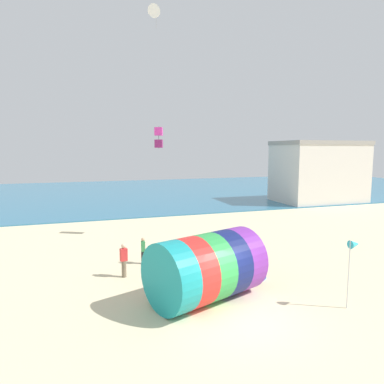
# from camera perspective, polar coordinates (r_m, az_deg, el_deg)

# --- Properties ---
(ground_plane) EXTENTS (120.00, 120.00, 0.00)m
(ground_plane) POSITION_cam_1_polar(r_m,az_deg,el_deg) (14.21, 8.55, -20.57)
(ground_plane) COLOR beige
(sea) EXTENTS (120.00, 40.00, 0.10)m
(sea) POSITION_cam_1_polar(r_m,az_deg,el_deg) (52.99, -11.75, -0.13)
(sea) COLOR teal
(sea) RESTS_ON ground
(giant_inflatable_tube) EXTENTS (5.56, 4.46, 2.95)m
(giant_inflatable_tube) POSITION_cam_1_polar(r_m,az_deg,el_deg) (15.29, 2.46, -12.43)
(giant_inflatable_tube) COLOR teal
(giant_inflatable_tube) RESTS_ON ground
(kite_handler) EXTENTS (0.42, 0.40, 1.66)m
(kite_handler) POSITION_cam_1_polar(r_m,az_deg,el_deg) (18.66, 11.10, -10.95)
(kite_handler) COLOR #726651
(kite_handler) RESTS_ON ground
(kite_magenta_box) EXTENTS (0.71, 0.71, 1.58)m
(kite_magenta_box) POSITION_cam_1_polar(r_m,az_deg,el_deg) (25.54, -5.58, 9.02)
(kite_magenta_box) COLOR #D1339E
(kite_white_delta) EXTENTS (1.55, 1.63, 1.98)m
(kite_white_delta) POSITION_cam_1_polar(r_m,az_deg,el_deg) (28.73, -6.00, 27.97)
(kite_white_delta) COLOR white
(bystander_near_water) EXTENTS (0.40, 0.28, 1.78)m
(bystander_near_water) POSITION_cam_1_polar(r_m,az_deg,el_deg) (18.34, -11.30, -11.04)
(bystander_near_water) COLOR #726651
(bystander_near_water) RESTS_ON ground
(bystander_mid_beach) EXTENTS (0.26, 0.38, 1.55)m
(bystander_mid_beach) POSITION_cam_1_polar(r_m,az_deg,el_deg) (20.23, -8.14, -9.64)
(bystander_mid_beach) COLOR black
(bystander_mid_beach) RESTS_ON ground
(promenade_building) EXTENTS (10.63, 6.74, 7.62)m
(promenade_building) POSITION_cam_1_polar(r_m,az_deg,el_deg) (45.79, 20.32, 3.20)
(promenade_building) COLOR silver
(promenade_building) RESTS_ON ground
(beach_flag) EXTENTS (0.47, 0.36, 2.90)m
(beach_flag) POSITION_cam_1_polar(r_m,az_deg,el_deg) (15.69, 25.39, -8.38)
(beach_flag) COLOR silver
(beach_flag) RESTS_ON ground
(cooler_box) EXTENTS (0.63, 0.61, 0.36)m
(cooler_box) POSITION_cam_1_polar(r_m,az_deg,el_deg) (18.27, 11.46, -13.56)
(cooler_box) COLOR #2659B2
(cooler_box) RESTS_ON ground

